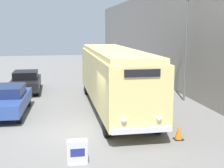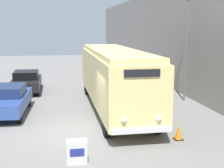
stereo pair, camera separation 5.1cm
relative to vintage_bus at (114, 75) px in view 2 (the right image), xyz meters
The scene contains 8 objects.
ground_plane 4.61m from the vintage_bus, 117.05° to the right, with size 80.00×80.00×0.00m, color slate.
building_wall_right 8.49m from the vintage_bus, 49.07° to the left, with size 0.30×60.00×7.55m.
vintage_bus is the anchor object (origin of this frame).
sign_board 7.37m from the vintage_bus, 109.88° to the right, with size 0.67×0.32×0.84m.
streetlamp 5.37m from the vintage_bus, 15.86° to the left, with size 0.36×0.36×6.44m.
parked_car_near 5.68m from the vintage_bus, behind, with size 2.11×4.75×1.49m.
parked_car_mid 7.90m from the vintage_bus, 131.58° to the left, with size 1.95×4.42×1.45m.
traffic_cone 5.66m from the vintage_bus, 71.84° to the right, with size 0.36×0.36×0.60m.
Camera 2 is at (-1.09, -12.70, 4.39)m, focal length 50.00 mm.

